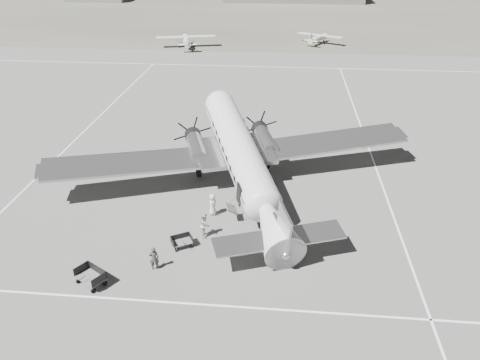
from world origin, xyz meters
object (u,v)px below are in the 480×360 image
at_px(baggage_cart_far, 91,277).
at_px(light_plane_right, 319,39).
at_px(baggage_cart_near, 182,242).
at_px(light_plane_left, 186,41).
at_px(passenger, 213,205).
at_px(dc3_airliner, 242,159).
at_px(ramp_agent, 205,225).
at_px(ground_crew, 154,258).

bearing_deg(baggage_cart_far, light_plane_right, 108.05).
bearing_deg(light_plane_right, baggage_cart_near, -72.48).
relative_size(light_plane_left, passenger, 6.17).
xyz_separation_m(baggage_cart_far, passenger, (6.23, 8.60, 0.35)).
height_order(light_plane_right, baggage_cart_far, light_plane_right).
relative_size(dc3_airliner, ramp_agent, 17.39).
height_order(ground_crew, ramp_agent, ramp_agent).
distance_m(baggage_cart_far, passenger, 10.62).
bearing_deg(ground_crew, baggage_cart_far, 11.40).
relative_size(baggage_cart_near, baggage_cart_far, 0.77).
xyz_separation_m(light_plane_left, ramp_agent, (13.09, -59.51, -0.22)).
distance_m(baggage_cart_far, ramp_agent, 8.41).
xyz_separation_m(dc3_airliner, ground_crew, (-4.67, -10.44, -2.19)).
bearing_deg(passenger, baggage_cart_far, 147.61).
bearing_deg(ramp_agent, passenger, -17.75).
bearing_deg(light_plane_right, ground_crew, -73.09).
relative_size(light_plane_right, passenger, 5.17).
height_order(dc3_airliner, light_plane_right, dc3_airliner).
bearing_deg(light_plane_left, baggage_cart_near, -93.36).
bearing_deg(ramp_agent, ground_crew, 131.64).
height_order(dc3_airliner, ground_crew, dc3_airliner).
distance_m(light_plane_left, baggage_cart_far, 65.67).
bearing_deg(dc3_airliner, light_plane_right, 61.06).
distance_m(ground_crew, ramp_agent, 4.74).
xyz_separation_m(light_plane_right, passenger, (-11.25, -62.21, -0.06)).
xyz_separation_m(light_plane_right, ground_crew, (-14.00, -68.99, -0.12)).
bearing_deg(dc3_airliner, ramp_agent, -127.54).
bearing_deg(dc3_airliner, ground_crew, -134.00).
bearing_deg(baggage_cart_near, passenger, 41.16).
distance_m(light_plane_right, baggage_cart_far, 72.93).
relative_size(ramp_agent, passenger, 1.03).
distance_m(dc3_airliner, passenger, 4.66).
distance_m(light_plane_left, ground_crew, 64.33).
relative_size(dc3_airliner, light_plane_right, 3.46).
bearing_deg(ground_crew, light_plane_left, -96.75).
bearing_deg(baggage_cart_near, ramp_agent, 17.66).
relative_size(baggage_cart_near, passenger, 0.82).
xyz_separation_m(dc3_airliner, baggage_cart_far, (-8.16, -12.26, -2.48)).
distance_m(dc3_airliner, ground_crew, 11.65).
bearing_deg(baggage_cart_far, baggage_cart_near, 74.21).
bearing_deg(light_plane_right, passenger, -71.87).
bearing_deg(passenger, ground_crew, 161.48).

